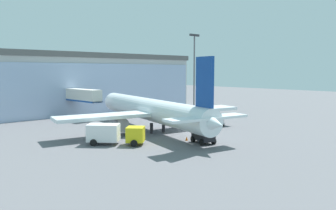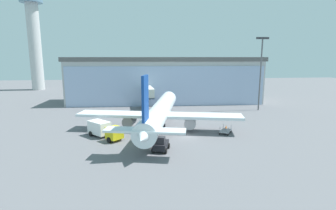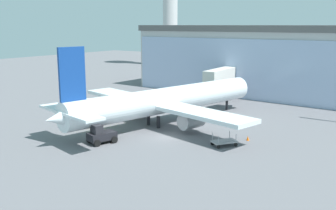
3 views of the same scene
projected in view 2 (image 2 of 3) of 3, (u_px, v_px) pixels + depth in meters
ground at (186, 137)px, 45.27m from camera, size 240.00×240.00×0.00m
terminal_building at (165, 80)px, 79.39m from camera, size 57.72×16.78×13.53m
jet_bridge at (148, 92)px, 68.89m from camera, size 3.01×12.25×5.90m
control_tower at (34, 33)px, 106.03m from camera, size 9.10×9.10×39.41m
apron_light_mast at (261, 68)px, 66.06m from camera, size 3.20×0.40×18.42m
airplane at (160, 112)px, 49.21m from camera, size 30.53×35.34×11.23m
catering_truck at (104, 129)px, 44.50m from camera, size 6.56×6.86×2.65m
baggage_cart at (225, 131)px, 46.95m from camera, size 2.86×3.22×1.50m
pushback_tug at (161, 144)px, 38.31m from camera, size 2.94×3.59×2.30m
safety_cone_nose at (157, 143)px, 41.06m from camera, size 0.36×0.36×0.55m
safety_cone_wingtip at (226, 127)px, 50.65m from camera, size 0.36×0.36×0.55m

